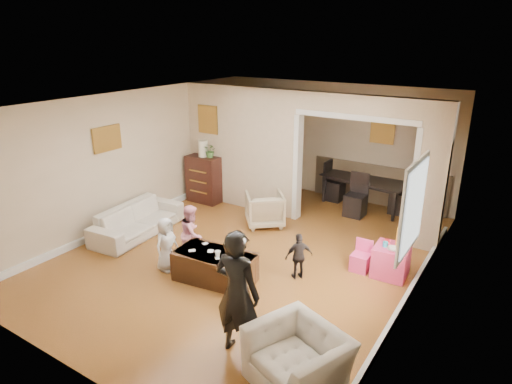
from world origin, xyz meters
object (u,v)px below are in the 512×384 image
Objects in this scene: armchair_front at (298,359)px; adult_person at (237,293)px; child_kneel_a at (166,244)px; table_lamp at (203,148)px; armchair_back at (265,209)px; dresser at (204,179)px; dining_table at (366,192)px; play_table at (391,261)px; child_toddler at (299,256)px; coffee_table at (215,267)px; coffee_cup at (218,254)px; sofa at (138,220)px; cyan_cup at (385,244)px; child_kneel_b at (192,234)px.

armchair_front is 0.62× the size of adult_person.
child_kneel_a is at bearing -27.38° from adult_person.
armchair_back is at bearing -12.42° from table_lamp.
dresser reaches higher than dining_table.
child_toddler is (-1.18, -0.85, 0.13)m from play_table.
coffee_cup is at bearing -26.57° from coffee_table.
adult_person is (1.13, -1.09, 0.29)m from coffee_cup.
coffee_cup is at bearing -7.74° from child_toddler.
sofa is 5.31× the size of table_lamp.
dresser reaches higher than sofa.
coffee_cup is at bearing -109.61° from sofa.
play_table is at bearing -82.19° from sofa.
armchair_back is 1.41× the size of play_table.
dining_table is at bearing 116.82° from play_table.
adult_person reaches higher than armchair_back.
child_toddler is at bearing -77.72° from dining_table.
dining_table is (-1.20, 5.52, 0.01)m from armchair_front.
child_kneel_a is at bearing -22.50° from child_toddler.
dresser reaches higher than child_toddler.
adult_person reaches higher than dresser.
play_table is at bearing 26.57° from cyan_cup.
child_kneel_b reaches higher than coffee_table.
dining_table is 3.54m from child_toddler.
dining_table reaches higher than play_table.
armchair_back is 7.99× the size of coffee_cup.
coffee_table is at bearing -44.81° from adult_person.
sofa is at bearing 52.77° from child_kneel_b.
dining_table is (-1.36, 2.69, 0.08)m from play_table.
cyan_cup is at bearing 109.65° from armchair_front.
armchair_back is at bearing -91.80° from child_toddler.
child_toddler is (-1.02, 1.98, 0.06)m from armchair_front.
dining_table is (3.14, 3.73, 0.05)m from sofa.
table_lamp is at bearing 30.01° from child_kneel_a.
table_lamp reaches higher than armchair_back.
cyan_cup is at bearing -58.11° from child_kneel_a.
dresser reaches higher than armchair_front.
child_toddler is (3.32, 0.19, 0.10)m from sofa.
armchair_back is at bearing 102.11° from coffee_table.
adult_person reaches higher than cyan_cup.
child_toddler is at bearing -29.14° from dresser.
table_lamp is 0.70× the size of play_table.
coffee_cup is at bearing -47.92° from dresser.
adult_person reaches higher than coffee_cup.
child_kneel_b is at bearing -33.42° from child_toddler.
play_table is at bearing -12.75° from table_lamp.
cyan_cup is 0.05× the size of adult_person.
child_kneel_b reaches higher than cyan_cup.
armchair_front is 5.85m from dresser.
armchair_front reaches higher than sofa.
dining_table is at bearing -134.87° from child_toddler.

